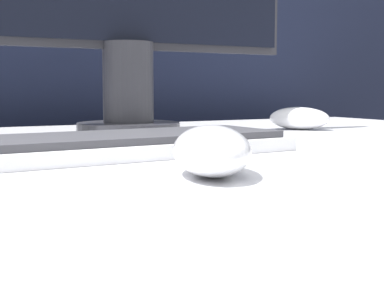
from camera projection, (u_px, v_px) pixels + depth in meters
partition_panel at (12, 172)px, 1.19m from camera, size 5.00×0.03×1.31m
computer_mouse_near at (212, 150)px, 0.46m from camera, size 0.11×0.14×0.04m
keyboard at (108, 145)px, 0.59m from camera, size 0.44×0.17×0.02m
computer_mouse_far at (299, 118)px, 0.98m from camera, size 0.12×0.13×0.04m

